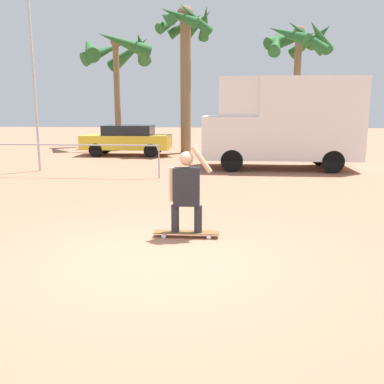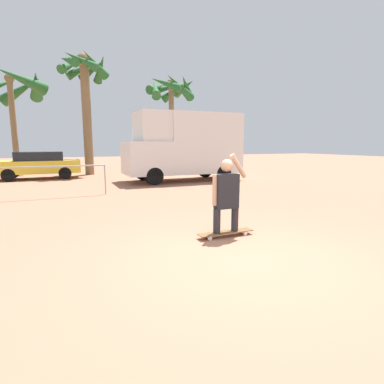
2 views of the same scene
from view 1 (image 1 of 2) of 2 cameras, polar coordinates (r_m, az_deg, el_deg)
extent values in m
plane|color=#A36B51|center=(6.55, -4.60, -8.89)|extent=(80.00, 80.00, 0.00)
cube|color=brown|center=(7.55, -0.72, -5.40)|extent=(1.15, 0.23, 0.02)
cylinder|color=white|center=(7.52, -3.79, -5.87)|extent=(0.08, 0.03, 0.08)
cylinder|color=white|center=(7.70, -3.59, -5.46)|extent=(0.08, 0.03, 0.08)
cylinder|color=white|center=(7.45, 2.25, -6.02)|extent=(0.08, 0.03, 0.08)
cylinder|color=white|center=(7.63, 2.31, -5.60)|extent=(0.08, 0.03, 0.08)
cylinder|color=#28282D|center=(7.50, -2.26, -3.55)|extent=(0.14, 0.14, 0.48)
cylinder|color=#28282D|center=(7.47, 0.82, -3.62)|extent=(0.14, 0.14, 0.48)
cube|color=#232328|center=(7.36, -0.73, 0.70)|extent=(0.45, 0.22, 0.66)
sphere|color=tan|center=(7.28, -0.74, 4.50)|extent=(0.24, 0.24, 0.24)
cylinder|color=tan|center=(7.38, -2.70, 1.01)|extent=(0.09, 0.09, 0.59)
cylinder|color=tan|center=(7.26, 1.26, 4.37)|extent=(0.38, 0.09, 0.48)
cylinder|color=black|center=(15.07, 5.32, 4.18)|extent=(0.78, 0.28, 0.78)
cylinder|color=black|center=(17.02, 5.25, 5.01)|extent=(0.78, 0.28, 0.78)
cylinder|color=black|center=(15.50, 18.22, 3.87)|extent=(0.78, 0.28, 0.78)
cylinder|color=black|center=(17.41, 16.72, 4.72)|extent=(0.78, 0.28, 0.78)
cube|color=white|center=(15.97, 5.03, 7.33)|extent=(1.95, 2.25, 1.52)
cube|color=black|center=(15.96, 3.63, 8.44)|extent=(0.04, 1.91, 0.76)
cube|color=white|center=(16.20, 15.10, 9.45)|extent=(3.62, 2.25, 2.87)
cube|color=white|center=(15.94, 6.20, 12.47)|extent=(1.36, 2.07, 1.36)
cylinder|color=black|center=(19.92, -12.68, 5.48)|extent=(0.62, 0.22, 0.62)
cylinder|color=black|center=(21.35, -11.50, 5.91)|extent=(0.62, 0.22, 0.62)
cylinder|color=black|center=(19.33, -5.51, 5.53)|extent=(0.62, 0.22, 0.62)
cylinder|color=black|center=(20.79, -4.79, 5.95)|extent=(0.62, 0.22, 0.62)
cube|color=gold|center=(20.28, -8.68, 6.64)|extent=(4.06, 1.72, 0.64)
cube|color=black|center=(20.22, -8.44, 8.18)|extent=(2.23, 1.51, 0.45)
cylinder|color=brown|center=(21.43, 13.73, 12.57)|extent=(0.33, 0.33, 5.65)
sphere|color=brown|center=(21.69, 14.10, 20.04)|extent=(0.53, 0.53, 0.53)
cone|color=#235B28|center=(22.05, 16.71, 19.33)|extent=(1.00, 2.20, 1.10)
cone|color=#235B28|center=(22.55, 15.32, 18.81)|extent=(1.99, 1.68, 1.56)
cone|color=#235B28|center=(22.67, 13.61, 19.26)|extent=(2.14, 0.60, 1.09)
cone|color=#235B28|center=(22.31, 11.89, 19.38)|extent=(1.96, 1.86, 1.18)
cone|color=#235B28|center=(21.72, 11.19, 19.18)|extent=(0.98, 2.07, 1.67)
cone|color=#235B28|center=(20.78, 12.62, 19.90)|extent=(2.02, 1.76, 1.25)
cone|color=#235B28|center=(20.67, 15.00, 19.43)|extent=(2.07, 0.89, 1.66)
cone|color=#235B28|center=(21.17, 16.64, 19.30)|extent=(1.72, 1.98, 1.52)
cylinder|color=brown|center=(21.04, -0.85, 13.96)|extent=(0.50, 0.50, 6.42)
sphere|color=brown|center=(21.43, -0.88, 22.57)|extent=(0.80, 0.80, 0.80)
cone|color=#235B28|center=(21.43, 1.74, 21.63)|extent=(0.76, 1.80, 1.54)
cone|color=#235B28|center=(22.06, 0.78, 21.47)|extent=(1.78, 1.46, 1.41)
cone|color=#235B28|center=(22.27, -0.88, 21.40)|extent=(1.86, 0.68, 1.38)
cone|color=#235B28|center=(22.00, -2.76, 21.64)|extent=(1.53, 1.80, 1.24)
cone|color=#235B28|center=(21.16, -3.44, 22.25)|extent=(1.17, 1.95, 1.02)
cone|color=#235B28|center=(20.54, -1.80, 22.42)|extent=(1.94, 0.95, 1.20)
cone|color=#235B28|center=(20.58, 0.42, 22.13)|extent=(1.77, 1.41, 1.48)
cylinder|color=brown|center=(24.31, -9.94, 12.52)|extent=(0.33, 0.33, 5.63)
sphere|color=brown|center=(24.54, -10.18, 19.10)|extent=(0.53, 0.53, 0.53)
cone|color=#235B28|center=(24.28, -6.76, 18.55)|extent=(0.96, 2.91, 1.74)
cone|color=#235B28|center=(25.65, -8.35, 17.85)|extent=(2.88, 1.63, 2.09)
cone|color=#235B28|center=(25.74, -11.54, 17.94)|extent=(2.69, 2.43, 1.81)
cone|color=#235B28|center=(24.29, -13.54, 18.27)|extent=(1.89, 2.92, 1.80)
cone|color=#235B28|center=(23.20, -9.06, 19.04)|extent=(2.85, 2.19, 1.48)
cylinder|color=#B7B7BC|center=(16.03, -20.45, 15.40)|extent=(0.09, 0.09, 7.16)
cylinder|color=#99999E|center=(14.32, -16.45, 6.05)|extent=(5.99, 0.05, 0.05)
cylinder|color=#99999E|center=(13.60, -4.43, 4.00)|extent=(0.04, 0.04, 1.05)
camera|label=2|loc=(4.25, -52.33, 0.64)|focal=28.00mm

